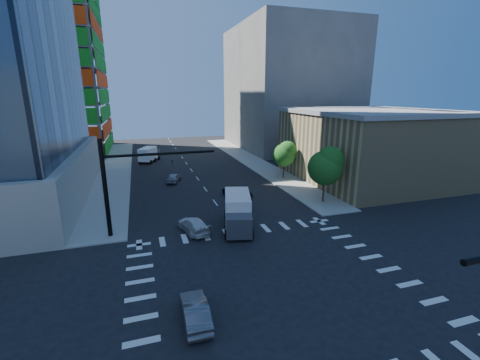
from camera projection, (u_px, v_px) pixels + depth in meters
name	position (u px, v px, depth m)	size (l,w,h in m)	color
ground	(274.00, 283.00, 22.57)	(160.00, 160.00, 0.00)	black
road_markings	(274.00, 283.00, 22.57)	(20.00, 20.00, 0.01)	silver
sidewalk_ne	(251.00, 161.00, 63.00)	(5.00, 60.00, 0.15)	gray
sidewalk_nw	(116.00, 170.00, 55.73)	(5.00, 60.00, 0.15)	gray
construction_building	(32.00, 34.00, 65.17)	(25.16, 34.50, 70.60)	gray
commercial_building	(369.00, 145.00, 48.70)	(20.50, 22.50, 10.60)	tan
bg_building_ne	(288.00, 89.00, 77.38)	(24.00, 30.00, 28.00)	#635F59
signal_mast_nw	(122.00, 179.00, 28.81)	(10.20, 0.40, 9.00)	black
tree_south	(327.00, 165.00, 37.81)	(4.16, 4.16, 6.82)	#382316
tree_north	(285.00, 153.00, 49.13)	(3.54, 3.52, 5.78)	#382316
car_nb_far	(238.00, 192.00, 40.96)	(2.16, 4.68, 1.30)	black
car_sb_near	(193.00, 225.00, 30.78)	(1.89, 4.65, 1.35)	silver
car_sb_mid	(174.00, 178.00, 48.04)	(1.59, 3.94, 1.34)	#98999F
car_sb_cross	(195.00, 311.00, 18.61)	(1.43, 4.10, 1.35)	#535258
box_truck_near	(238.00, 215.00, 31.27)	(4.13, 6.67, 3.25)	black
box_truck_far	(150.00, 155.00, 62.33)	(4.33, 5.96, 2.88)	black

